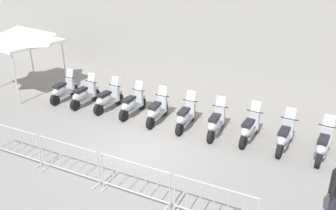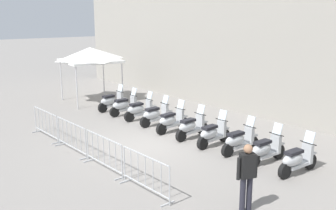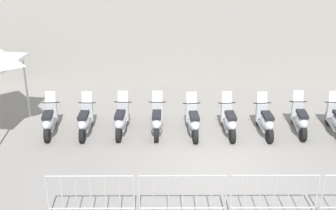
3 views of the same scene
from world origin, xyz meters
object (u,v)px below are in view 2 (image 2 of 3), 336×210
at_px(motorcycle_1, 124,106).
at_px(motorcycle_6, 213,134).
at_px(motorcycle_3, 155,115).
at_px(motorcycle_7, 239,141).
at_px(barrier_segment_0, 46,124).
at_px(barrier_segment_3, 145,174).
at_px(motorcycle_0, 112,102).
at_px(barrier_segment_2, 104,154).
at_px(motorcycle_8, 265,150).
at_px(officer_near_row_end, 247,174).
at_px(motorcycle_5, 191,127).
at_px(barrier_segment_1, 72,137).
at_px(motorcycle_2, 140,110).
at_px(motorcycle_9, 297,160).
at_px(motorcycle_4, 171,121).
at_px(canopy_tent, 90,55).

height_order(motorcycle_1, motorcycle_6, same).
xyz_separation_m(motorcycle_3, motorcycle_7, (4.48, 0.68, 0.00)).
xyz_separation_m(barrier_segment_0, barrier_segment_3, (6.23, 0.93, 0.00)).
height_order(motorcycle_0, motorcycle_6, same).
xyz_separation_m(motorcycle_0, barrier_segment_2, (6.70, -3.27, 0.07)).
bearing_deg(motorcycle_8, officer_near_row_end, -53.37).
height_order(motorcycle_7, officer_near_row_end, officer_near_row_end).
xyz_separation_m(motorcycle_5, barrier_segment_1, (-0.99, -4.35, 0.07)).
height_order(motorcycle_1, barrier_segment_2, motorcycle_1).
bearing_deg(motorcycle_2, barrier_segment_3, -26.88).
xyz_separation_m(motorcycle_0, officer_near_row_end, (10.99, -1.41, 0.53)).
distance_m(motorcycle_2, barrier_segment_0, 4.26).
bearing_deg(motorcycle_0, barrier_segment_1, -37.76).
bearing_deg(barrier_segment_3, barrier_segment_0, -171.52).
height_order(motorcycle_5, barrier_segment_0, motorcycle_5).
distance_m(motorcycle_0, motorcycle_9, 10.20).
bearing_deg(motorcycle_4, motorcycle_1, -172.61).
bearing_deg(motorcycle_9, motorcycle_3, -172.07).
bearing_deg(barrier_segment_3, motorcycle_1, 157.92).
bearing_deg(motorcycle_7, motorcycle_2, -171.47).
relative_size(motorcycle_1, motorcycle_2, 1.00).
bearing_deg(officer_near_row_end, canopy_tent, 174.26).
xyz_separation_m(motorcycle_3, motorcycle_4, (1.14, 0.07, 0.00)).
height_order(motorcycle_0, barrier_segment_0, motorcycle_0).
xyz_separation_m(motorcycle_3, barrier_segment_2, (3.35, -3.79, 0.07)).
bearing_deg(motorcycle_8, motorcycle_5, -170.87).
height_order(motorcycle_1, barrier_segment_0, motorcycle_1).
bearing_deg(canopy_tent, motorcycle_6, 6.10).
relative_size(barrier_segment_1, canopy_tent, 0.69).
distance_m(motorcycle_4, motorcycle_5, 1.13).
bearing_deg(motorcycle_8, barrier_segment_2, -116.33).
xyz_separation_m(motorcycle_0, motorcycle_5, (5.62, 0.77, 0.00)).
distance_m(motorcycle_4, barrier_segment_1, 4.17).
relative_size(motorcycle_7, barrier_segment_2, 0.87).
distance_m(motorcycle_0, motorcycle_3, 3.40).
height_order(motorcycle_3, motorcycle_8, same).
distance_m(motorcycle_8, canopy_tent, 11.68).
xyz_separation_m(motorcycle_2, motorcycle_7, (5.61, 0.84, 0.00)).
bearing_deg(barrier_segment_2, officer_near_row_end, 23.53).
bearing_deg(barrier_segment_2, barrier_segment_3, 8.48).
bearing_deg(barrier_segment_2, barrier_segment_1, -171.52).
relative_size(motorcycle_1, barrier_segment_2, 0.86).
height_order(motorcycle_9, barrier_segment_0, motorcycle_9).
relative_size(motorcycle_6, barrier_segment_3, 0.86).
relative_size(motorcycle_0, barrier_segment_1, 0.86).
bearing_deg(motorcycle_8, barrier_segment_0, -141.00).
relative_size(motorcycle_5, barrier_segment_0, 0.86).
bearing_deg(motorcycle_1, motorcycle_5, 7.87).
bearing_deg(motorcycle_1, officer_near_row_end, -8.94).
height_order(motorcycle_3, officer_near_row_end, officer_near_row_end).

